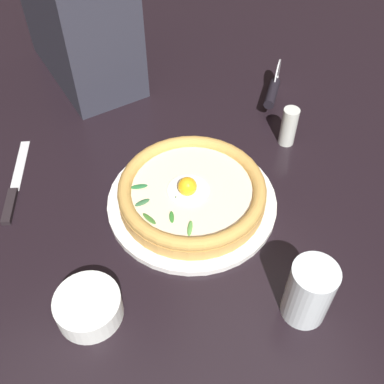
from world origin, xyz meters
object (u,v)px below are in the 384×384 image
(pizza_cutter, at_px, (274,88))
(drinking_glass, at_px, (308,295))
(pepper_shaker, at_px, (289,127))
(table_knife, at_px, (13,192))
(side_bowl, at_px, (89,307))
(pizza, at_px, (192,191))

(pizza_cutter, distance_m, drinking_glass, 0.51)
(pepper_shaker, bearing_deg, drinking_glass, -113.66)
(table_knife, distance_m, pepper_shaker, 0.54)
(side_bowl, height_order, drinking_glass, drinking_glass)
(table_knife, bearing_deg, side_bowl, -73.39)
(table_knife, xyz_separation_m, pepper_shaker, (0.54, -0.05, 0.04))
(pizza_cutter, height_order, table_knife, pizza_cutter)
(pizza_cutter, bearing_deg, drinking_glass, -111.05)
(side_bowl, distance_m, table_knife, 0.30)
(side_bowl, xyz_separation_m, drinking_glass, (0.30, -0.10, 0.03))
(pizza, relative_size, pepper_shaker, 3.15)
(pizza, distance_m, pizza_cutter, 0.35)
(side_bowl, relative_size, pizza_cutter, 0.81)
(table_knife, height_order, drinking_glass, drinking_glass)
(pizza, xyz_separation_m, pizza_cutter, (0.27, 0.22, 0.00))
(pizza, bearing_deg, table_knife, 155.84)
(drinking_glass, height_order, pepper_shaker, drinking_glass)
(pizza, bearing_deg, side_bowl, -145.13)
(pizza, xyz_separation_m, drinking_glass, (0.09, -0.25, 0.01))
(pizza, height_order, drinking_glass, drinking_glass)
(table_knife, bearing_deg, pizza, -24.16)
(pizza, bearing_deg, pizza_cutter, 39.08)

